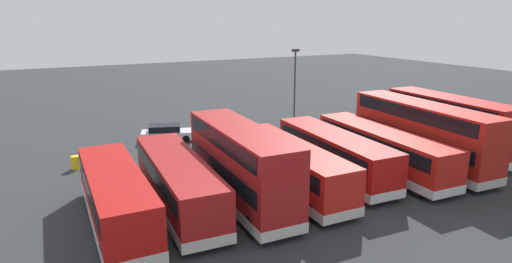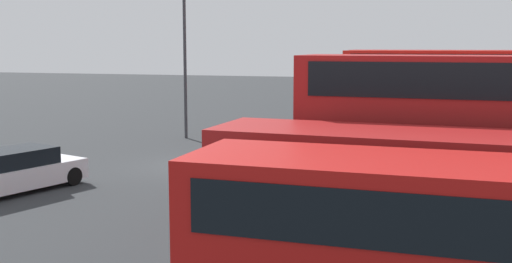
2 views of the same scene
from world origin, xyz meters
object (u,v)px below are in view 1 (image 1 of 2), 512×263
Objects in this scene: bus_double_decker_near_end at (448,124)px; bus_single_deck_seventh at (178,182)px; bus_double_decker_second at (421,132)px; car_hatchback_silver at (167,133)px; waste_bin_yellow at (76,162)px; bus_double_decker_sixth at (241,164)px; bus_single_deck_fifth at (290,165)px; lamp_post_tall at (295,82)px; bus_single_deck_fourth at (334,153)px; bus_single_deck_third at (382,149)px; bus_single_deck_far_end at (116,196)px.

bus_double_decker_near_end is 21.74m from bus_single_deck_seventh.
bus_double_decker_second reaches higher than car_hatchback_silver.
bus_double_decker_near_end is 0.97× the size of bus_single_deck_seventh.
bus_single_deck_seventh reaches higher than waste_bin_yellow.
bus_double_decker_sixth reaches higher than car_hatchback_silver.
lamp_post_tall is at bearing -123.05° from bus_single_deck_fifth.
waste_bin_yellow is (7.93, -10.73, -1.97)m from bus_double_decker_sixth.
bus_single_deck_fourth is (10.83, -0.06, -0.83)m from bus_double_decker_near_end.
bus_single_deck_fifth is at bearing -172.72° from bus_double_decker_sixth.
bus_double_decker_second is 3.50m from bus_single_deck_third.
lamp_post_tall is at bearing -144.60° from bus_single_deck_far_end.
bus_single_deck_fifth is at bearing 10.62° from bus_single_deck_fourth.
bus_double_decker_second is at bearing 178.79° from bus_single_deck_fifth.
lamp_post_tall reaches higher than bus_double_decker_near_end.
bus_double_decker_second is at bearing 175.09° from bus_single_deck_third.
bus_double_decker_near_end is at bearing -175.12° from bus_single_deck_third.
bus_double_decker_sixth is at bearing 2.66° from bus_single_deck_third.
bus_single_deck_far_end is 15.89m from car_hatchback_silver.
lamp_post_tall is (-12.51, -14.21, 2.00)m from bus_double_decker_sixth.
bus_single_deck_fifth is 1.06× the size of bus_double_decker_sixth.
bus_double_decker_second is 7.10m from bus_single_deck_fourth.
bus_double_decker_second reaches higher than bus_single_deck_third.
bus_double_decker_sixth is at bearing 48.65° from lamp_post_tall.
car_hatchback_silver is 8.80m from waste_bin_yellow.
bus_double_decker_sixth is at bearing 0.88° from bus_double_decker_second.
bus_single_deck_third is 14.05m from lamp_post_tall.
car_hatchback_silver is 0.63× the size of lamp_post_tall.
lamp_post_tall is at bearing 177.11° from car_hatchback_silver.
bus_single_deck_far_end is (21.31, -0.24, -0.83)m from bus_double_decker_second.
waste_bin_yellow is (15.42, -9.54, -1.15)m from bus_single_deck_fourth.
lamp_post_tall is at bearing -81.99° from bus_double_decker_second.
bus_single_deck_seventh is (14.48, -0.47, -0.00)m from bus_single_deck_third.
car_hatchback_silver is 4.98× the size of waste_bin_yellow.
bus_double_decker_sixth is (14.47, 0.22, -0.00)m from bus_double_decker_second.
bus_single_deck_seventh is at bearing -2.44° from bus_double_decker_second.
bus_single_deck_far_end is at bearing -0.03° from bus_single_deck_fifth.
waste_bin_yellow is at bearing 27.91° from car_hatchback_silver.
bus_double_decker_near_end is at bearing 159.92° from waste_bin_yellow.
bus_single_deck_third is at bearing -179.55° from bus_single_deck_fifth.
bus_single_deck_third and bus_single_deck_fifth have the same top height.
bus_single_deck_fourth is at bearing -178.91° from bus_single_deck_seventh.
lamp_post_tall reaches higher than bus_single_deck_fifth.
lamp_post_tall is at bearing -95.92° from bus_single_deck_third.
bus_single_deck_fourth is 0.99× the size of bus_single_deck_seventh.
lamp_post_tall is (-1.42, -13.69, 2.82)m from bus_single_deck_third.
bus_double_decker_sixth is (11.09, 0.51, 0.82)m from bus_single_deck_third.
bus_double_decker_second reaches higher than bus_single_deck_far_end.
bus_double_decker_sixth is 0.94× the size of bus_single_deck_seventh.
bus_double_decker_sixth is 19.03m from lamp_post_tall.
bus_single_deck_seventh is (3.40, -0.99, -0.82)m from bus_double_decker_sixth.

